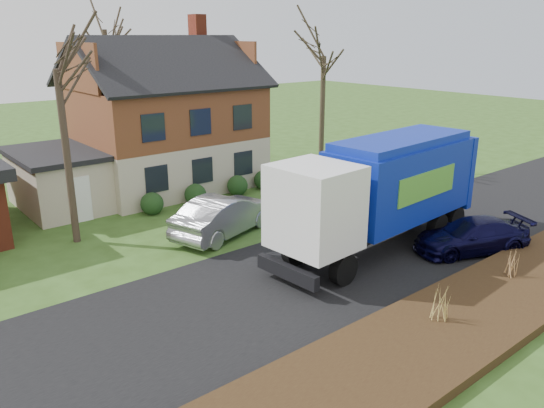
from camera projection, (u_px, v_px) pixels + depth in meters
ground at (311, 274)px, 18.87m from camera, size 120.00×120.00×0.00m
road at (311, 274)px, 18.87m from camera, size 80.00×7.00×0.02m
mulch_verge at (441, 332)px, 14.93m from camera, size 80.00×3.50×0.30m
main_house at (156, 114)px, 28.77m from camera, size 12.95×8.95×9.26m
garbage_truck at (383, 187)px, 20.58m from camera, size 10.31×3.41×4.35m
silver_sedan at (225, 215)px, 22.45m from camera, size 5.50×3.27×1.71m
navy_wagon at (472, 236)px, 20.67m from camera, size 4.94×3.57×1.33m
tree_front_west at (53, 41)px, 19.49m from camera, size 3.24×3.24×9.63m
tree_front_east at (324, 37)px, 31.65m from camera, size 3.56×3.56×9.89m
tree_back at (102, 11)px, 33.16m from camera, size 3.63×3.63×11.50m
grass_clump_mid at (442, 305)px, 15.12m from camera, size 0.36×0.29×1.00m
grass_clump_east at (514, 264)px, 17.91m from camera, size 0.37×0.31×0.94m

